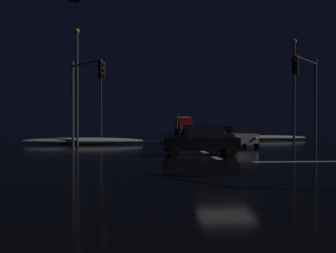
{
  "coord_description": "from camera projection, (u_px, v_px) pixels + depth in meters",
  "views": [
    {
      "loc": [
        -3.71,
        -15.7,
        1.77
      ],
      "look_at": [
        -1.86,
        11.88,
        1.55
      ],
      "focal_mm": 37.05,
      "sensor_mm": 36.0,
      "label": 1
    }
  ],
  "objects": [
    {
      "name": "centre_line_ns",
      "position": [
        181.0,
        141.0,
        35.77
      ],
      "size": [
        22.0,
        0.15,
        0.01
      ],
      "color": "yellow",
      "rests_on": "ground"
    },
    {
      "name": "snow_bank_right_curb",
      "position": [
        263.0,
        138.0,
        37.53
      ],
      "size": [
        9.55,
        1.5,
        0.53
      ],
      "color": "white",
      "rests_on": "ground"
    },
    {
      "name": "sedan_white",
      "position": [
        239.0,
        136.0,
        27.48
      ],
      "size": [
        2.02,
        4.33,
        1.57
      ],
      "color": "silver",
      "rests_on": "ground"
    },
    {
      "name": "streetlamp_left_far",
      "position": [
        101.0,
        97.0,
        45.07
      ],
      "size": [
        0.44,
        0.44,
        9.11
      ],
      "color": "#424247",
      "rests_on": "ground"
    },
    {
      "name": "box_truck",
      "position": [
        183.0,
        124.0,
        63.33
      ],
      "size": [
        2.68,
        8.28,
        3.08
      ],
      "color": "red",
      "rests_on": "ground"
    },
    {
      "name": "streetlamp_right_near",
      "position": [
        294.0,
        84.0,
        30.37
      ],
      "size": [
        0.44,
        0.44,
        9.22
      ],
      "color": "#424247",
      "rests_on": "ground"
    },
    {
      "name": "traffic_signal_nw",
      "position": [
        85.0,
        88.0,
        23.07
      ],
      "size": [
        2.57,
        2.57,
        6.08
      ],
      "color": "#4C4C51",
      "rests_on": "ground"
    },
    {
      "name": "snow_bank_left_curb",
      "position": [
        83.0,
        141.0,
        30.02
      ],
      "size": [
        10.45,
        1.5,
        0.58
      ],
      "color": "white",
      "rests_on": "ground"
    },
    {
      "name": "sedan_red",
      "position": [
        202.0,
        131.0,
        43.52
      ],
      "size": [
        2.02,
        4.33,
        1.57
      ],
      "color": "maroon",
      "rests_on": "ground"
    },
    {
      "name": "sedan_green",
      "position": [
        189.0,
        130.0,
        55.62
      ],
      "size": [
        2.02,
        4.33,
        1.57
      ],
      "color": "#14512D",
      "rests_on": "ground"
    },
    {
      "name": "sedan_orange",
      "position": [
        223.0,
        134.0,
        32.76
      ],
      "size": [
        2.02,
        4.33,
        1.57
      ],
      "color": "#C66014",
      "rests_on": "ground"
    },
    {
      "name": "ground",
      "position": [
        225.0,
        163.0,
        15.93
      ],
      "size": [
        120.0,
        120.0,
        0.1
      ],
      "primitive_type": "cube",
      "color": "black"
    },
    {
      "name": "traffic_signal_ne",
      "position": [
        308.0,
        86.0,
        23.92
      ],
      "size": [
        3.04,
        3.04,
        6.43
      ],
      "color": "#4C4C51",
      "rests_on": "ground"
    },
    {
      "name": "sedan_gray",
      "position": [
        196.0,
        131.0,
        49.03
      ],
      "size": [
        2.02,
        4.33,
        1.57
      ],
      "color": "slate",
      "rests_on": "ground"
    },
    {
      "name": "stop_line_north",
      "position": [
        198.0,
        149.0,
        24.19
      ],
      "size": [
        0.35,
        14.18,
        0.01
      ],
      "color": "white",
      "rests_on": "ground"
    },
    {
      "name": "sedan_blue",
      "position": [
        212.0,
        133.0,
        38.28
      ],
      "size": [
        2.02,
        4.33,
        1.57
      ],
      "color": "navy",
      "rests_on": "ground"
    },
    {
      "name": "streetlamp_left_near",
      "position": [
        77.0,
        78.0,
        29.11
      ],
      "size": [
        0.44,
        0.44,
        9.79
      ],
      "color": "#424247",
      "rests_on": "ground"
    },
    {
      "name": "sedan_black_crossing",
      "position": [
        201.0,
        141.0,
        19.42
      ],
      "size": [
        4.33,
        2.02,
        1.57
      ],
      "color": "black",
      "rests_on": "ground"
    }
  ]
}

